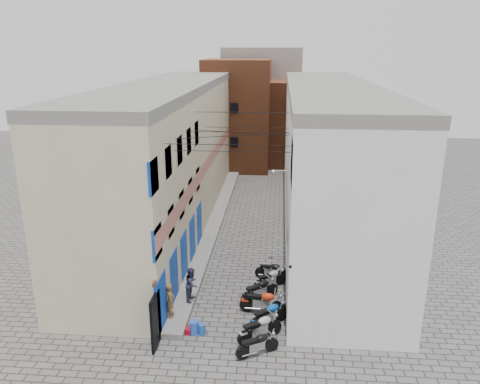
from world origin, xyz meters
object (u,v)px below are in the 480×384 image
(person_b, at_px, (192,284))
(motorcycle_e, at_px, (260,289))
(motorcycle_a, at_px, (257,343))
(person_a, at_px, (170,300))
(motorcycle_f, at_px, (270,278))
(motorcycle_c, at_px, (269,314))
(motorcycle_b, at_px, (260,327))
(motorcycle_g, at_px, (272,269))
(water_jug_near, at_px, (194,328))
(motorcycle_d, at_px, (263,301))
(red_crate, at_px, (187,331))
(water_jug_far, at_px, (202,329))

(person_b, bearing_deg, motorcycle_e, -69.25)
(person_b, bearing_deg, motorcycle_a, -128.17)
(person_a, bearing_deg, motorcycle_f, -62.85)
(motorcycle_a, bearing_deg, motorcycle_c, 140.53)
(motorcycle_a, bearing_deg, motorcycle_f, 147.49)
(motorcycle_f, distance_m, person_a, 5.25)
(motorcycle_b, xyz_separation_m, motorcycle_c, (0.33, 0.99, -0.01))
(motorcycle_e, distance_m, motorcycle_g, 2.25)
(motorcycle_g, bearing_deg, water_jug_near, -24.52)
(motorcycle_e, distance_m, person_b, 3.09)
(motorcycle_c, relative_size, motorcycle_d, 0.96)
(motorcycle_d, relative_size, red_crate, 5.43)
(water_jug_near, bearing_deg, motorcycle_e, 48.38)
(motorcycle_a, xyz_separation_m, motorcycle_f, (0.35, 5.20, 0.01))
(motorcycle_e, height_order, motorcycle_g, motorcycle_e)
(motorcycle_a, bearing_deg, motorcycle_e, 152.80)
(motorcycle_g, xyz_separation_m, red_crate, (-3.30, -5.02, -0.37))
(motorcycle_g, height_order, person_b, person_b)
(person_b, relative_size, water_jug_far, 3.40)
(water_jug_near, bearing_deg, motorcycle_g, 59.11)
(person_b, relative_size, red_crate, 4.15)
(motorcycle_d, xyz_separation_m, motorcycle_g, (0.31, 3.22, -0.11))
(water_jug_far, bearing_deg, water_jug_near, 180.00)
(motorcycle_d, xyz_separation_m, water_jug_far, (-2.38, -1.80, -0.36))
(motorcycle_e, distance_m, water_jug_near, 3.79)
(motorcycle_f, bearing_deg, person_b, -95.95)
(motorcycle_c, distance_m, motorcycle_f, 3.23)
(motorcycle_f, bearing_deg, person_a, -85.61)
(motorcycle_d, bearing_deg, motorcycle_g, 178.24)
(motorcycle_g, bearing_deg, water_jug_far, -21.77)
(motorcycle_c, xyz_separation_m, water_jug_far, (-2.67, -0.82, -0.34))
(motorcycle_f, distance_m, water_jug_far, 4.85)
(water_jug_far, bearing_deg, motorcycle_c, 17.05)
(motorcycle_g, xyz_separation_m, water_jug_near, (-3.00, -5.02, -0.20))
(motorcycle_d, bearing_deg, motorcycle_b, 2.66)
(motorcycle_g, bearing_deg, motorcycle_c, 6.17)
(motorcycle_c, bearing_deg, water_jug_near, -114.50)
(motorcycle_c, bearing_deg, water_jug_far, -112.77)
(motorcycle_a, distance_m, person_a, 4.25)
(motorcycle_a, height_order, person_a, person_a)
(water_jug_near, height_order, water_jug_far, water_jug_near)
(motorcycle_g, distance_m, red_crate, 6.01)
(motorcycle_g, bearing_deg, person_b, -44.78)
(motorcycle_c, bearing_deg, motorcycle_a, -50.60)
(red_crate, bearing_deg, motorcycle_c, 14.01)
(motorcycle_c, height_order, motorcycle_e, motorcycle_e)
(motorcycle_f, xyz_separation_m, motorcycle_g, (0.04, 0.97, -0.03))
(motorcycle_f, relative_size, person_a, 1.18)
(motorcycle_e, bearing_deg, water_jug_far, -75.84)
(motorcycle_c, height_order, person_b, person_b)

